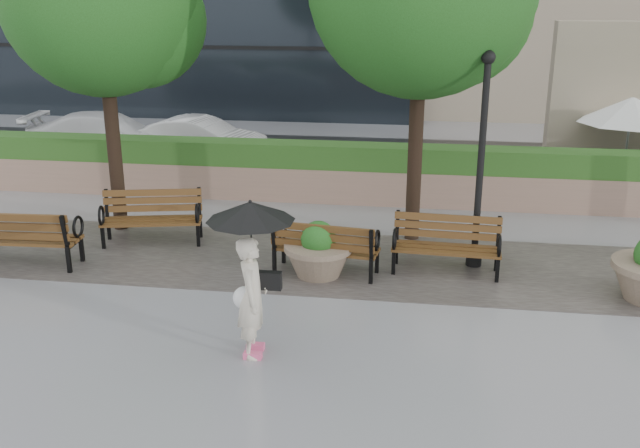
# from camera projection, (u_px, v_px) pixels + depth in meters

# --- Properties ---
(ground) EXTENTS (100.00, 100.00, 0.00)m
(ground) POSITION_uv_depth(u_px,v_px,m) (319.00, 338.00, 10.20)
(ground) COLOR gray
(ground) RESTS_ON ground
(cobble_strip) EXTENTS (28.00, 3.20, 0.01)m
(cobble_strip) POSITION_uv_depth(u_px,v_px,m) (343.00, 262.00, 13.01)
(cobble_strip) COLOR #383330
(cobble_strip) RESTS_ON ground
(hedge_wall) EXTENTS (24.00, 0.80, 1.35)m
(hedge_wall) POSITION_uv_depth(u_px,v_px,m) (363.00, 174.00, 16.56)
(hedge_wall) COLOR #9B7764
(hedge_wall) RESTS_ON ground
(asphalt_street) EXTENTS (40.00, 7.00, 0.00)m
(asphalt_street) POSITION_uv_depth(u_px,v_px,m) (375.00, 162.00, 20.53)
(asphalt_street) COLOR black
(asphalt_street) RESTS_ON ground
(bench_0) EXTENTS (2.04, 0.90, 1.07)m
(bench_0) POSITION_uv_depth(u_px,v_px,m) (24.00, 249.00, 12.78)
(bench_0) COLOR #553518
(bench_0) RESTS_ON ground
(bench_1) EXTENTS (2.01, 1.15, 1.02)m
(bench_1) POSITION_uv_depth(u_px,v_px,m) (153.00, 228.00, 13.92)
(bench_1) COLOR #553518
(bench_1) RESTS_ON ground
(bench_2) EXTENTS (1.90, 0.96, 0.98)m
(bench_2) POSITION_uv_depth(u_px,v_px,m) (326.00, 258.00, 12.43)
(bench_2) COLOR #553518
(bench_2) RESTS_ON ground
(bench_3) EXTENTS (1.90, 0.84, 1.00)m
(bench_3) POSITION_uv_depth(u_px,v_px,m) (446.00, 257.00, 12.46)
(bench_3) COLOR #553518
(bench_3) RESTS_ON ground
(planter_left) EXTENTS (1.19, 1.19, 0.99)m
(planter_left) POSITION_uv_depth(u_px,v_px,m) (318.00, 255.00, 12.31)
(planter_left) COLOR #7F6B56
(planter_left) RESTS_ON ground
(lamppost) EXTENTS (0.28, 0.28, 3.80)m
(lamppost) POSITION_uv_depth(u_px,v_px,m) (480.00, 176.00, 12.35)
(lamppost) COLOR black
(lamppost) RESTS_ON ground
(tree_0) EXTENTS (3.78, 3.74, 6.48)m
(tree_0) POSITION_uv_depth(u_px,v_px,m) (110.00, 4.00, 13.51)
(tree_0) COLOR black
(tree_0) RESTS_ON ground
(patio_umb_white) EXTENTS (2.50, 2.50, 2.30)m
(patio_umb_white) POSITION_uv_depth(u_px,v_px,m) (631.00, 111.00, 16.97)
(patio_umb_white) COLOR black
(patio_umb_white) RESTS_ON ground
(car_left) EXTENTS (4.82, 2.35, 1.35)m
(car_left) POSITION_uv_depth(u_px,v_px,m) (109.00, 136.00, 20.67)
(car_left) COLOR white
(car_left) RESTS_ON ground
(car_right) EXTENTS (3.94, 1.79, 1.25)m
(car_right) POSITION_uv_depth(u_px,v_px,m) (201.00, 139.00, 20.50)
(car_right) COLOR white
(car_right) RESTS_ON ground
(pedestrian) EXTENTS (1.17, 1.17, 2.15)m
(pedestrian) POSITION_uv_depth(u_px,v_px,m) (252.00, 264.00, 9.39)
(pedestrian) COLOR beige
(pedestrian) RESTS_ON ground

